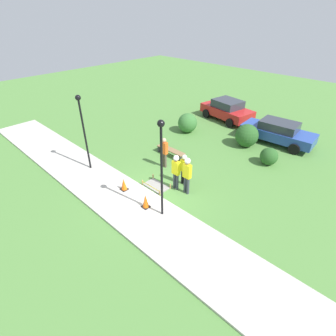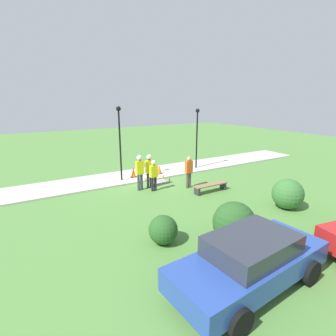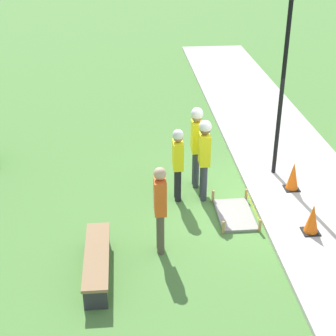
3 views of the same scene
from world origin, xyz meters
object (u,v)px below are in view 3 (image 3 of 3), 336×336
object	(u,v)px
park_bench	(97,259)
worker_assistant	(204,152)
worker_trainee	(196,139)
bystander_in_orange_shirt	(160,205)
worker_supervisor	(178,159)
lamppost_near	(285,60)
traffic_cone_far_patch	(293,176)
traffic_cone_near_patch	(312,219)

from	to	relation	value
park_bench	worker_assistant	xyz separation A→B (m)	(2.51, -2.30, 0.83)
worker_trainee	bystander_in_orange_shirt	world-z (taller)	worker_trainee
worker_supervisor	worker_assistant	size ratio (longest dim) A/B	0.90
worker_supervisor	lamppost_near	xyz separation A→B (m)	(0.90, -2.47, 1.90)
traffic_cone_far_patch	worker_supervisor	bearing A→B (deg)	90.94
traffic_cone_near_patch	park_bench	bearing A→B (deg)	100.86
park_bench	worker_assistant	world-z (taller)	worker_assistant
park_bench	bystander_in_orange_shirt	size ratio (longest dim) A/B	1.11
bystander_in_orange_shirt	lamppost_near	xyz separation A→B (m)	(2.82, -3.01, 1.89)
traffic_cone_near_patch	worker_trainee	distance (m)	3.17
worker_supervisor	park_bench	bearing A→B (deg)	145.78
park_bench	worker_trainee	distance (m)	3.92
traffic_cone_near_patch	traffic_cone_far_patch	distance (m)	1.77
worker_supervisor	worker_trainee	bearing A→B (deg)	-39.27
park_bench	bystander_in_orange_shirt	world-z (taller)	bystander_in_orange_shirt
park_bench	worker_trainee	size ratio (longest dim) A/B	1.01
worker_assistant	bystander_in_orange_shirt	distance (m)	2.20
worker_supervisor	worker_assistant	xyz separation A→B (m)	(-0.02, -0.58, 0.15)
worker_assistant	traffic_cone_far_patch	bearing A→B (deg)	-88.21
park_bench	worker_trainee	world-z (taller)	worker_trainee
traffic_cone_near_patch	worker_trainee	bearing A→B (deg)	41.21
worker_assistant	bystander_in_orange_shirt	xyz separation A→B (m)	(-1.90, 1.11, -0.13)
worker_supervisor	bystander_in_orange_shirt	size ratio (longest dim) A/B	0.95
traffic_cone_near_patch	lamppost_near	bearing A→B (deg)	0.89
park_bench	worker_supervisor	bearing A→B (deg)	-34.22
traffic_cone_near_patch	bystander_in_orange_shirt	world-z (taller)	bystander_in_orange_shirt
traffic_cone_far_patch	worker_trainee	size ratio (longest dim) A/B	0.34
park_bench	worker_supervisor	size ratio (longest dim) A/B	1.16
lamppost_near	bystander_in_orange_shirt	bearing A→B (deg)	133.18
traffic_cone_near_patch	worker_trainee	size ratio (longest dim) A/B	0.32
traffic_cone_far_patch	worker_assistant	world-z (taller)	worker_assistant
traffic_cone_far_patch	bystander_in_orange_shirt	xyz separation A→B (m)	(-1.96, 3.20, 0.59)
worker_supervisor	worker_trainee	size ratio (longest dim) A/B	0.87
bystander_in_orange_shirt	lamppost_near	distance (m)	4.53
traffic_cone_near_patch	lamppost_near	world-z (taller)	lamppost_near
traffic_cone_far_patch	park_bench	xyz separation A→B (m)	(-2.57, 4.39, -0.11)
traffic_cone_near_patch	park_bench	xyz separation A→B (m)	(-0.81, 4.23, -0.09)
traffic_cone_near_patch	worker_assistant	world-z (taller)	worker_assistant
traffic_cone_far_patch	bystander_in_orange_shirt	world-z (taller)	bystander_in_orange_shirt
traffic_cone_far_patch	worker_assistant	distance (m)	2.21
worker_supervisor	worker_trainee	xyz separation A→B (m)	(0.60, -0.49, 0.19)
park_bench	worker_assistant	bearing A→B (deg)	-42.52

